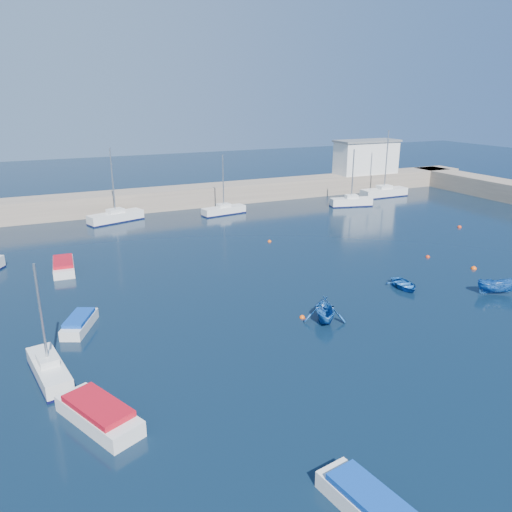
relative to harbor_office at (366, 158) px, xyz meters
name	(u,v)px	position (x,y,z in m)	size (l,w,h in m)	color
ground	(420,355)	(-30.00, -46.00, -5.10)	(220.00, 220.00, 0.00)	black
back_wall	(187,197)	(-30.00, 0.00, -3.80)	(96.00, 4.50, 2.60)	gray
right_arm	(498,189)	(14.00, -14.00, -3.80)	(4.50, 32.00, 2.60)	gray
harbor_office	(366,158)	(0.00, 0.00, 0.00)	(10.00, 4.00, 5.00)	silver
sailboat_1	(49,370)	(-50.08, -39.56, -4.57)	(2.16, 5.07, 6.59)	silver
sailboat_5	(116,217)	(-40.57, -5.22, -4.46)	(6.94, 3.90, 8.84)	silver
sailboat_6	(224,210)	(-27.24, -6.99, -4.55)	(5.93, 2.46, 7.59)	silver
sailboat_7	(351,202)	(-9.41, -9.72, -4.47)	(5.97, 2.91, 7.74)	silver
sailboat_8	(384,192)	(-0.97, -6.20, -4.41)	(7.48, 2.14, 9.81)	silver
motorboat_0	(99,414)	(-48.21, -44.72, -4.59)	(3.59, 5.17, 1.10)	silver
motorboat_1	(80,323)	(-47.90, -33.91, -4.67)	(2.80, 3.96, 0.92)	silver
motorboat_2	(64,266)	(-47.87, -21.36, -4.63)	(2.00, 4.94, 1.00)	silver
motorboat_3	(369,504)	(-40.03, -54.38, -4.63)	(2.17, 4.46, 1.00)	silver
dinghy_center	(404,285)	(-23.60, -37.17, -4.79)	(2.15, 3.01, 0.62)	#174E9E
dinghy_left	(325,309)	(-32.65, -39.68, -4.23)	(2.84, 3.30, 1.74)	#174E9E
dinghy_right	(498,286)	(-17.88, -41.12, -4.49)	(1.19, 3.17, 1.22)	#174E9E
buoy_0	(302,318)	(-33.75, -38.58, -5.10)	(0.39, 0.39, 0.39)	#E94E0C
buoy_1	(428,257)	(-16.16, -31.84, -5.10)	(0.42, 0.42, 0.42)	red
buoy_2	(474,269)	(-14.85, -36.11, -5.10)	(0.50, 0.50, 0.50)	#E94E0C
buoy_3	(270,242)	(-27.49, -20.82, -5.10)	(0.40, 0.40, 0.40)	#E94E0C
buoy_4	(459,227)	(-4.78, -24.77, -5.10)	(0.49, 0.49, 0.49)	red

